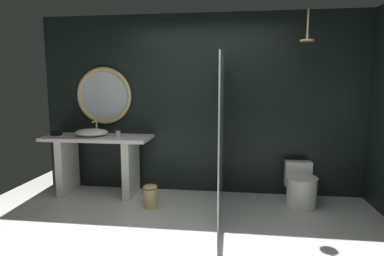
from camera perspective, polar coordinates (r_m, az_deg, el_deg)
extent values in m
plane|color=silver|center=(3.23, -1.88, -21.78)|extent=(5.76, 5.76, 0.00)
cube|color=black|center=(4.70, 1.78, 4.20)|extent=(4.80, 0.10, 2.60)
cube|color=silver|center=(4.77, -16.53, -1.69)|extent=(1.53, 0.60, 0.05)
cube|color=silver|center=(5.07, -21.38, -6.31)|extent=(0.10, 0.51, 0.81)
cube|color=silver|center=(4.69, -10.87, -7.03)|extent=(0.10, 0.51, 0.81)
ellipsoid|color=white|center=(4.79, -17.55, -0.76)|extent=(0.48, 0.39, 0.11)
cylinder|color=tan|center=(4.95, -16.71, 0.11)|extent=(0.02, 0.02, 0.21)
cylinder|color=tan|center=(4.87, -17.09, 1.09)|extent=(0.02, 0.14, 0.02)
cylinder|color=silver|center=(4.65, -13.14, -1.00)|extent=(0.07, 0.07, 0.09)
cube|color=black|center=(5.04, -23.12, -0.89)|extent=(0.12, 0.10, 0.06)
torus|color=tan|center=(4.97, -15.49, 5.61)|extent=(0.85, 0.06, 0.85)
cylinder|color=#B2BCC1|center=(4.98, -15.45, 5.62)|extent=(0.75, 0.01, 0.75)
cube|color=silver|center=(3.94, 5.28, -1.39)|extent=(0.02, 1.46, 1.93)
cylinder|color=tan|center=(4.29, 20.05, 17.05)|extent=(0.02, 0.02, 0.36)
cylinder|color=tan|center=(4.26, 19.92, 14.51)|extent=(0.17, 0.17, 0.02)
cylinder|color=white|center=(4.49, 19.02, -10.81)|extent=(0.38, 0.38, 0.39)
ellipsoid|color=white|center=(4.44, 19.13, -8.32)|extent=(0.40, 0.44, 0.02)
cube|color=white|center=(4.70, 18.46, -7.76)|extent=(0.35, 0.15, 0.35)
cylinder|color=tan|center=(4.28, -7.47, -12.32)|extent=(0.19, 0.19, 0.25)
ellipsoid|color=tan|center=(4.23, -7.51, -10.40)|extent=(0.19, 0.19, 0.06)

